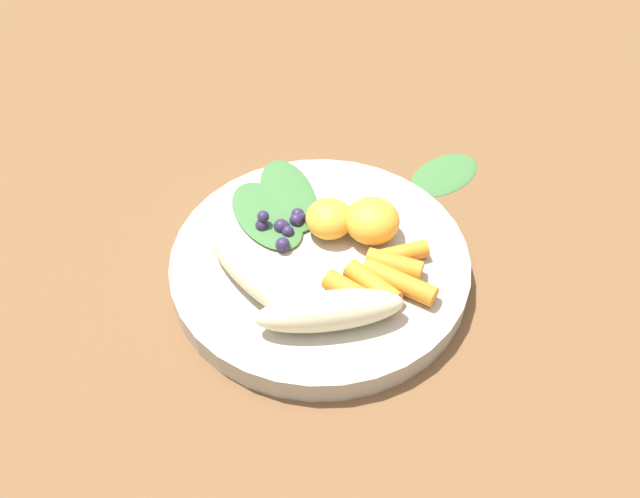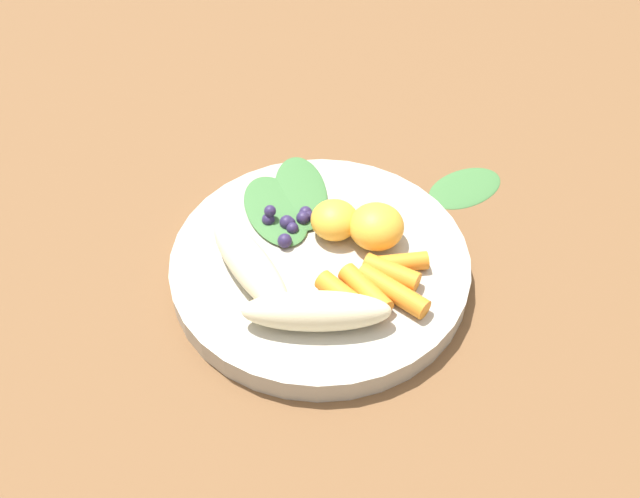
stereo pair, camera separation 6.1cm
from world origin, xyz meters
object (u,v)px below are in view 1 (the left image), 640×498
object	(u,v)px
banana_peeled_left	(330,311)
banana_peeled_right	(254,272)
kale_leaf_stray	(445,173)
orange_segment_near	(330,219)
bowl	(320,266)

from	to	relation	value
banana_peeled_left	banana_peeled_right	size ratio (longest dim) A/B	1.00
banana_peeled_right	kale_leaf_stray	bearing A→B (deg)	91.77
orange_segment_near	kale_leaf_stray	xyz separation A→B (m)	(-0.13, 0.09, -0.04)
bowl	banana_peeled_right	world-z (taller)	banana_peeled_right
bowl	banana_peeled_right	distance (m)	0.07
bowl	kale_leaf_stray	xyz separation A→B (m)	(-0.16, 0.09, -0.01)
banana_peeled_right	bowl	bearing A→B (deg)	79.80
banana_peeled_left	kale_leaf_stray	distance (m)	0.24
orange_segment_near	kale_leaf_stray	size ratio (longest dim) A/B	0.51
bowl	banana_peeled_left	size ratio (longest dim) A/B	2.20
bowl	banana_peeled_left	world-z (taller)	banana_peeled_left
banana_peeled_right	orange_segment_near	xyz separation A→B (m)	(-0.08, 0.04, -0.00)
banana_peeled_left	kale_leaf_stray	size ratio (longest dim) A/B	1.42
bowl	banana_peeled_right	bearing A→B (deg)	-44.62
banana_peeled_right	kale_leaf_stray	world-z (taller)	banana_peeled_right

